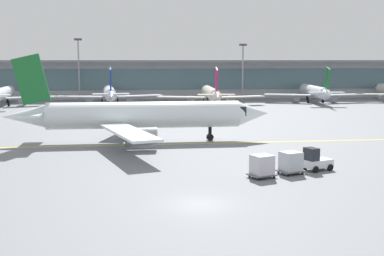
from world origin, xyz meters
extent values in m
plane|color=slate|center=(0.00, 0.00, 0.00)|extent=(400.00, 400.00, 0.00)
cube|color=yellow|center=(-3.85, 24.38, 0.00)|extent=(109.95, 4.19, 0.01)
cube|color=#9EA3A8|center=(0.00, 93.98, 4.50)|extent=(171.44, 8.00, 9.00)
cube|color=slate|center=(0.00, 89.90, 4.95)|extent=(164.58, 0.16, 5.04)
cube|color=slate|center=(0.00, 92.48, 9.30)|extent=(178.30, 11.00, 0.60)
cylinder|color=white|center=(-34.26, 75.51, 2.57)|extent=(3.91, 18.13, 2.50)
cone|color=white|center=(-35.08, 85.96, 2.57)|extent=(2.60, 3.18, 2.37)
cube|color=black|center=(-34.93, 83.97, 2.88)|extent=(2.12, 2.40, 0.87)
cube|color=white|center=(-27.77, 74.54, 1.88)|extent=(10.46, 5.82, 0.21)
cylinder|color=#999EA3|center=(-29.91, 75.48, 1.19)|extent=(1.75, 2.76, 1.54)
cube|color=white|center=(-31.65, 65.78, 2.95)|extent=(3.80, 2.05, 0.18)
cylinder|color=black|center=(-34.75, 81.78, 0.66)|extent=(0.32, 0.32, 1.32)
cylinder|color=black|center=(-34.75, 81.78, 0.33)|extent=(0.46, 0.69, 0.66)
cylinder|color=black|center=(-32.46, 74.17, 0.66)|extent=(0.32, 0.32, 1.32)
cylinder|color=black|center=(-32.46, 74.17, 0.33)|extent=(0.46, 0.69, 0.66)
cylinder|color=silver|center=(-11.70, 77.54, 2.57)|extent=(4.28, 18.15, 2.50)
cone|color=silver|center=(-12.74, 87.98, 2.57)|extent=(2.66, 3.22, 2.37)
cube|color=black|center=(-12.55, 85.99, 2.88)|extent=(2.16, 2.43, 0.87)
cone|color=silver|center=(-10.60, 66.60, 2.57)|extent=(2.51, 4.19, 2.12)
cube|color=silver|center=(-17.91, 75.44, 1.88)|extent=(10.54, 4.16, 0.21)
cylinder|color=#999EA3|center=(-15.98, 76.74, 1.19)|extent=(1.80, 2.79, 1.54)
cube|color=silver|center=(-5.19, 76.72, 1.88)|extent=(10.43, 6.00, 0.21)
cylinder|color=#999EA3|center=(-7.35, 77.61, 1.19)|extent=(1.80, 2.79, 1.54)
cube|color=navy|center=(-10.68, 67.40, 5.95)|extent=(0.60, 3.38, 4.70)
cube|color=silver|center=(-12.54, 67.51, 2.95)|extent=(3.83, 2.12, 0.18)
cube|color=silver|center=(-8.88, 67.88, 2.95)|extent=(3.83, 2.12, 0.18)
cylinder|color=black|center=(-12.33, 83.81, 0.66)|extent=(0.32, 0.32, 1.32)
cylinder|color=black|center=(-12.33, 83.81, 0.33)|extent=(0.47, 0.70, 0.66)
cylinder|color=black|center=(-13.23, 75.91, 0.66)|extent=(0.32, 0.32, 1.32)
cylinder|color=black|center=(-13.23, 75.91, 0.33)|extent=(0.47, 0.70, 0.66)
cylinder|color=black|center=(-9.87, 76.25, 0.66)|extent=(0.32, 0.32, 1.32)
cylinder|color=black|center=(-9.87, 76.25, 0.33)|extent=(0.47, 0.70, 0.66)
cylinder|color=silver|center=(10.22, 73.59, 2.57)|extent=(2.82, 18.03, 2.50)
cone|color=silver|center=(10.41, 84.08, 2.57)|extent=(2.43, 3.04, 2.37)
cube|color=black|center=(10.37, 82.08, 2.88)|extent=(1.99, 2.28, 0.87)
cone|color=silver|center=(10.02, 62.60, 2.57)|extent=(2.20, 4.03, 2.12)
cube|color=silver|center=(3.80, 72.24, 1.88)|extent=(10.52, 5.27, 0.21)
cylinder|color=#999EA3|center=(5.88, 73.30, 1.19)|extent=(1.59, 2.67, 1.54)
cube|color=silver|center=(16.58, 72.01, 1.88)|extent=(10.54, 4.93, 0.21)
cylinder|color=#999EA3|center=(14.55, 73.15, 1.19)|extent=(1.59, 2.67, 1.54)
cube|color=#B21E66|center=(10.03, 63.40, 5.95)|extent=(0.33, 3.37, 4.70)
cube|color=silver|center=(8.20, 63.73, 2.95)|extent=(3.71, 1.83, 0.18)
cube|color=silver|center=(11.88, 63.66, 2.95)|extent=(3.71, 1.83, 0.18)
cylinder|color=black|center=(10.33, 79.89, 0.66)|extent=(0.32, 0.32, 1.32)
cylinder|color=black|center=(10.33, 79.89, 0.33)|extent=(0.42, 0.67, 0.66)
cylinder|color=black|center=(8.50, 72.15, 0.66)|extent=(0.32, 0.32, 1.32)
cylinder|color=black|center=(8.50, 72.15, 0.33)|extent=(0.42, 0.67, 0.66)
cylinder|color=black|center=(11.88, 72.09, 0.66)|extent=(0.32, 0.32, 1.32)
cylinder|color=black|center=(11.88, 72.09, 0.33)|extent=(0.42, 0.67, 0.66)
cylinder|color=silver|center=(34.66, 77.97, 2.57)|extent=(3.83, 18.12, 2.50)
cone|color=silver|center=(35.44, 88.43, 2.57)|extent=(2.59, 3.17, 2.37)
cube|color=black|center=(35.29, 86.44, 2.88)|extent=(2.11, 2.39, 0.87)
cone|color=silver|center=(33.85, 67.01, 2.57)|extent=(2.41, 4.14, 2.12)
cube|color=silver|center=(28.18, 76.98, 1.88)|extent=(10.46, 5.77, 0.21)
cylinder|color=#999EA3|center=(30.31, 77.92, 1.19)|extent=(1.74, 2.75, 1.54)
cube|color=silver|center=(40.93, 76.03, 1.88)|extent=(10.55, 4.40, 0.21)
cylinder|color=#999EA3|center=(38.96, 77.28, 1.19)|extent=(1.74, 2.75, 1.54)
cube|color=#19662D|center=(33.91, 67.80, 5.95)|extent=(0.51, 3.38, 4.70)
cube|color=silver|center=(32.10, 68.23, 2.95)|extent=(3.79, 2.03, 0.18)
cube|color=silver|center=(35.76, 67.96, 2.95)|extent=(3.79, 2.03, 0.18)
cylinder|color=black|center=(35.13, 84.25, 0.66)|extent=(0.32, 0.32, 1.32)
cylinder|color=black|center=(35.13, 84.25, 0.33)|extent=(0.45, 0.69, 0.66)
cylinder|color=black|center=(32.87, 76.63, 0.66)|extent=(0.32, 0.32, 1.32)
cylinder|color=black|center=(32.87, 76.63, 0.33)|extent=(0.45, 0.69, 0.66)
cylinder|color=black|center=(36.24, 76.38, 0.66)|extent=(0.32, 0.32, 1.32)
cylinder|color=black|center=(36.24, 76.38, 0.33)|extent=(0.45, 0.69, 0.66)
cone|color=silver|center=(54.89, 88.76, 2.57)|extent=(2.55, 3.14, 2.37)
cube|color=black|center=(55.02, 86.77, 2.88)|extent=(2.08, 2.36, 0.87)
cube|color=silver|center=(49.24, 76.43, 1.88)|extent=(10.55, 4.53, 0.21)
cylinder|color=#999EA3|center=(51.23, 77.66, 1.19)|extent=(1.70, 2.73, 1.54)
cylinder|color=white|center=(-3.85, 26.38, 3.26)|extent=(22.90, 3.96, 3.17)
cone|color=white|center=(9.44, 26.85, 3.26)|extent=(3.90, 3.14, 3.01)
cube|color=black|center=(6.91, 26.76, 3.66)|extent=(2.93, 2.57, 1.11)
cone|color=white|center=(-17.78, 25.90, 3.26)|extent=(5.16, 2.87, 2.69)
cube|color=white|center=(-6.00, 34.42, 2.39)|extent=(6.06, 13.38, 0.26)
cylinder|color=#999EA3|center=(-4.51, 31.86, 1.51)|extent=(3.42, 2.07, 1.96)
cube|color=white|center=(-5.43, 18.22, 2.39)|extent=(6.87, 13.32, 0.26)
cylinder|color=#999EA3|center=(-4.13, 20.87, 1.51)|extent=(3.42, 2.07, 1.96)
cube|color=#19662D|center=(-16.77, 25.93, 7.55)|extent=(4.28, 0.48, 5.96)
cube|color=white|center=(-16.48, 28.27, 3.74)|extent=(2.40, 4.73, 0.22)
cube|color=white|center=(-16.31, 23.62, 3.74)|extent=(2.40, 4.73, 0.22)
cylinder|color=black|center=(4.12, 26.66, 0.84)|extent=(0.41, 0.41, 1.68)
cylinder|color=black|center=(4.12, 26.66, 0.42)|extent=(0.86, 0.54, 0.84)
cylinder|color=black|center=(-5.79, 28.46, 0.84)|extent=(0.41, 0.41, 1.68)
cylinder|color=black|center=(-5.79, 28.46, 0.42)|extent=(0.86, 0.54, 0.84)
cylinder|color=black|center=(-5.64, 24.18, 0.84)|extent=(0.41, 0.41, 1.68)
cylinder|color=black|center=(-5.64, 24.18, 0.42)|extent=(0.86, 0.54, 0.84)
cube|color=silver|center=(11.64, 9.49, 0.65)|extent=(2.94, 2.30, 0.70)
cube|color=#1E2328|center=(10.95, 9.20, 1.55)|extent=(1.31, 1.49, 1.10)
cylinder|color=black|center=(12.16, 10.46, 0.30)|extent=(0.64, 0.43, 0.60)
cylinder|color=black|center=(12.70, 9.17, 0.30)|extent=(0.64, 0.43, 0.60)
cylinder|color=black|center=(10.59, 9.80, 0.30)|extent=(0.64, 0.43, 0.60)
cylinder|color=black|center=(11.13, 8.51, 0.30)|extent=(0.64, 0.43, 0.60)
cube|color=#595B60|center=(8.84, 8.31, 0.28)|extent=(2.56, 2.29, 0.12)
cube|color=#B2B7C1|center=(8.84, 8.31, 1.14)|extent=(2.06, 2.00, 1.60)
cylinder|color=black|center=(9.26, 9.24, 0.11)|extent=(0.24, 0.18, 0.22)
cylinder|color=black|center=(9.80, 7.95, 0.11)|extent=(0.24, 0.18, 0.22)
cylinder|color=black|center=(7.87, 8.66, 0.11)|extent=(0.24, 0.18, 0.22)
cylinder|color=black|center=(8.41, 7.37, 0.11)|extent=(0.24, 0.18, 0.22)
cube|color=#595B60|center=(6.03, 7.13, 0.28)|extent=(2.56, 2.29, 0.12)
cube|color=silver|center=(6.03, 7.13, 1.14)|extent=(2.06, 2.00, 1.60)
cylinder|color=black|center=(6.45, 8.07, 0.11)|extent=(0.24, 0.18, 0.22)
cylinder|color=black|center=(6.99, 6.77, 0.11)|extent=(0.24, 0.18, 0.22)
cylinder|color=black|center=(5.06, 7.49, 0.11)|extent=(0.24, 0.18, 0.22)
cylinder|color=black|center=(5.61, 6.19, 0.11)|extent=(0.24, 0.18, 0.22)
cylinder|color=gray|center=(-19.44, 87.07, 7.08)|extent=(0.36, 0.36, 14.17)
cube|color=#3F3F42|center=(-19.44, 87.07, 14.42)|extent=(1.80, 0.30, 0.50)
cylinder|color=gray|center=(19.28, 84.47, 6.48)|extent=(0.36, 0.36, 12.95)
cube|color=#3F3F42|center=(19.28, 84.47, 13.20)|extent=(1.80, 0.30, 0.50)
camera|label=1|loc=(-3.49, -32.92, 9.90)|focal=46.53mm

